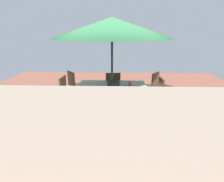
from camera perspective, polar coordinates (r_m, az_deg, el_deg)
name	(u,v)px	position (r m, az deg, el deg)	size (l,w,h in m)	color
ground_plane	(112,112)	(5.22, 0.00, -6.44)	(10.00, 10.00, 0.02)	#935442
back_fence	(101,175)	(1.92, -3.48, -24.61)	(9.50, 0.08, 1.74)	tan
hedge_row	(106,147)	(2.55, -1.98, -17.07)	(6.30, 0.88, 1.40)	#235628
dining_table	(112,87)	(4.96, 0.00, 1.11)	(1.83, 1.11, 0.76)	silver
patio_umbrella	(112,28)	(4.73, 0.00, 18.94)	(2.98, 2.98, 2.48)	#4C4C4C
chair_south	(113,85)	(5.68, 0.21, 1.76)	(0.47, 0.48, 0.98)	silver
chair_west	(155,94)	(5.06, 13.25, -0.87)	(0.47, 0.46, 0.98)	silver
chair_southeast	(76,84)	(5.89, -11.13, 2.01)	(0.58, 0.58, 0.98)	silver
chair_east	(69,92)	(5.20, -13.31, -0.37)	(0.47, 0.46, 0.98)	silver
chair_northwest	(161,104)	(4.42, 15.09, -3.89)	(0.58, 0.59, 0.98)	silver
chair_southwest	(150,86)	(5.77, 11.86, 1.61)	(0.58, 0.58, 0.98)	silver
laptop	(114,86)	(4.75, 0.65, 1.56)	(0.37, 0.31, 0.21)	#2D2D33
cup	(130,83)	(4.98, 5.59, 2.42)	(0.08, 0.08, 0.12)	#CC4C33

